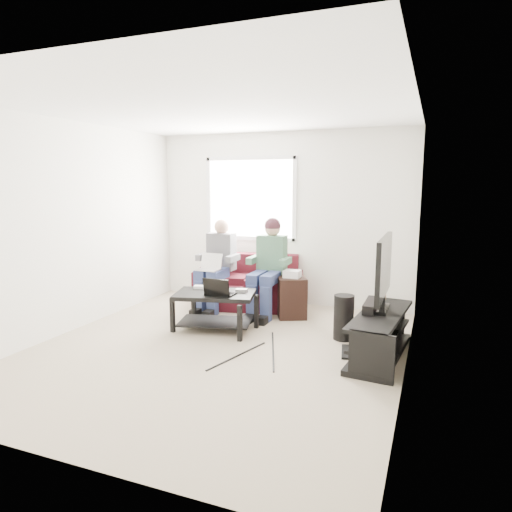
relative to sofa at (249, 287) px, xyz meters
The scene contains 26 objects.
floor 1.87m from the sofa, 79.07° to the right, with size 4.50×4.50×0.00m, color tan.
ceiling 2.96m from the sofa, 79.07° to the right, with size 4.50×4.50×0.00m, color white.
wall_back 1.15m from the sofa, 51.14° to the left, with size 4.50×4.50×0.00m, color silver.
wall_front 4.20m from the sofa, 85.07° to the right, with size 4.50×4.50×0.00m, color silver.
wall_left 2.65m from the sofa, 132.26° to the right, with size 4.50×4.50×0.00m, color silver.
wall_right 3.14m from the sofa, 37.68° to the right, with size 4.50×4.50×0.00m, color silver.
window 1.38m from the sofa, 109.73° to the left, with size 1.48×0.04×1.28m.
sofa is the anchor object (origin of this frame).
person_left 0.64m from the sofa, 146.42° to the right, with size 0.40×0.70×1.31m.
person_right 0.67m from the sofa, 31.59° to the right, with size 0.40×0.71×1.36m.
laptop_silver 0.77m from the sofa, 127.30° to the right, with size 0.32×0.22×0.24m, color silver, non-canonical shape.
coffee_table 1.21m from the sofa, 88.57° to the right, with size 1.09×0.81×0.49m.
laptop_black 1.33m from the sofa, 83.34° to the right, with size 0.34×0.24×0.24m, color black, non-canonical shape.
controller_a 1.13m from the sofa, 102.97° to the right, with size 0.14×0.09×0.04m, color silver.
controller_b 1.05m from the sofa, 93.90° to the right, with size 0.14×0.09×0.04m, color black.
controller_c 1.13m from the sofa, 72.63° to the right, with size 0.14×0.09×0.04m, color gray.
tv_stand 2.47m from the sofa, 33.02° to the right, with size 0.57×1.46×0.47m.
tv 2.49m from the sofa, 31.06° to the right, with size 0.12×1.10×0.81m.
soundbar 2.32m from the sofa, 32.57° to the right, with size 0.12×0.50×0.10m, color black.
drink_cup 2.15m from the sofa, 19.48° to the right, with size 0.08×0.08×0.12m, color #9B6A42.
console_white 2.70m from the sofa, 40.15° to the right, with size 0.30×0.22×0.06m, color silver.
console_grey 2.32m from the sofa, 26.79° to the right, with size 0.34×0.26×0.08m, color gray.
console_black 2.49m from the sofa, 33.99° to the right, with size 0.38×0.30×0.07m, color black.
subwoofer 1.87m from the sofa, 30.87° to the right, with size 0.24×0.24×0.54m, color black.
keyboard_floor 2.24m from the sofa, 38.51° to the right, with size 0.14×0.41×0.02m, color black.
end_table 0.82m from the sofa, 21.95° to the right, with size 0.38×0.38×0.66m.
Camera 1 is at (2.19, -4.37, 1.84)m, focal length 32.00 mm.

